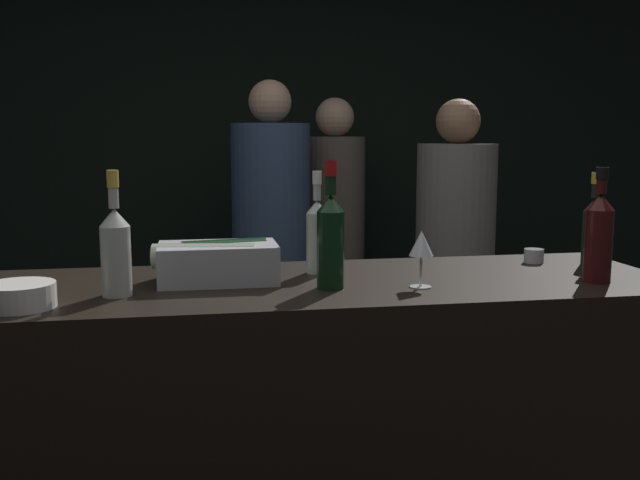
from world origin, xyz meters
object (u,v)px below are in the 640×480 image
at_px(person_grey_polo, 334,235).
at_px(champagne_bottle, 594,228).
at_px(white_wine_bottle, 317,233).
at_px(person_in_hoodie, 454,256).
at_px(ice_bin_with_bottles, 217,261).
at_px(person_blond_tee, 271,241).
at_px(candle_votive, 534,256).
at_px(rose_wine_bottle, 116,248).
at_px(bowl_white, 19,295).
at_px(red_wine_bottle_black_foil, 599,234).
at_px(red_wine_bottle_burgundy, 331,237).
at_px(wine_glass, 421,245).

bearing_deg(person_grey_polo, champagne_bottle, 136.73).
xyz_separation_m(white_wine_bottle, person_in_hoodie, (0.85, 1.03, -0.27)).
height_order(ice_bin_with_bottles, champagne_bottle, champagne_bottle).
xyz_separation_m(ice_bin_with_bottles, person_in_hoodie, (1.17, 1.11, -0.21)).
distance_m(white_wine_bottle, person_blond_tee, 1.32).
distance_m(candle_votive, person_blond_tee, 1.47).
distance_m(rose_wine_bottle, person_in_hoodie, 1.93).
relative_size(champagne_bottle, person_blond_tee, 0.18).
height_order(champagne_bottle, person_grey_polo, person_grey_polo).
xyz_separation_m(ice_bin_with_bottles, candle_votive, (1.09, 0.14, -0.04)).
height_order(bowl_white, candle_votive, bowl_white).
bearing_deg(candle_votive, champagne_bottle, -22.99).
xyz_separation_m(bowl_white, person_grey_polo, (1.21, 1.97, -0.15)).
distance_m(champagne_bottle, person_in_hoodie, 1.09).
height_order(person_in_hoodie, person_grey_polo, person_grey_polo).
bearing_deg(rose_wine_bottle, person_blond_tee, 69.01).
xyz_separation_m(bowl_white, person_in_hoodie, (1.68, 1.35, -0.18)).
relative_size(rose_wine_bottle, red_wine_bottle_black_foil, 1.00).
xyz_separation_m(bowl_white, person_blond_tee, (0.82, 1.63, -0.12)).
bearing_deg(bowl_white, person_grey_polo, 58.47).
distance_m(red_wine_bottle_burgundy, person_grey_polo, 1.93).
distance_m(ice_bin_with_bottles, bowl_white, 0.56).
distance_m(candle_votive, red_wine_bottle_black_foil, 0.36).
bearing_deg(candle_votive, ice_bin_with_bottles, -172.61).
distance_m(wine_glass, champagne_bottle, 0.73).
distance_m(wine_glass, person_blond_tee, 1.61).
height_order(rose_wine_bottle, red_wine_bottle_black_foil, same).
height_order(bowl_white, person_in_hoodie, person_in_hoodie).
height_order(bowl_white, person_blond_tee, person_blond_tee).
xyz_separation_m(champagne_bottle, person_in_hoodie, (-0.09, 1.05, -0.27)).
height_order(white_wine_bottle, person_grey_polo, person_grey_polo).
bearing_deg(bowl_white, ice_bin_with_bottles, 25.34).
xyz_separation_m(wine_glass, red_wine_bottle_black_foil, (0.55, -0.01, 0.02)).
bearing_deg(person_in_hoodie, champagne_bottle, 48.23).
bearing_deg(person_grey_polo, person_blond_tee, 69.03).
xyz_separation_m(rose_wine_bottle, person_blond_tee, (0.59, 1.53, -0.22)).
bearing_deg(red_wine_bottle_black_foil, wine_glass, 178.57).
height_order(candle_votive, person_blond_tee, person_blond_tee).
relative_size(wine_glass, red_wine_bottle_burgundy, 0.46).
bearing_deg(person_blond_tee, champagne_bottle, -126.45).
relative_size(ice_bin_with_bottles, candle_votive, 5.53).
relative_size(white_wine_bottle, red_wine_bottle_black_foil, 0.95).
relative_size(person_blond_tee, person_grey_polo, 1.04).
bearing_deg(wine_glass, red_wine_bottle_burgundy, 172.35).
bearing_deg(person_grey_polo, wine_glass, 114.26).
distance_m(red_wine_bottle_black_foil, person_grey_polo, 1.99).
relative_size(candle_votive, rose_wine_bottle, 0.19).
bearing_deg(person_blond_tee, wine_glass, -152.67).
xyz_separation_m(red_wine_bottle_burgundy, person_in_hoodie, (0.85, 1.26, -0.29)).
bearing_deg(candle_votive, person_grey_polo, 103.73).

